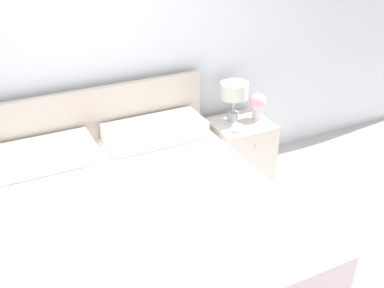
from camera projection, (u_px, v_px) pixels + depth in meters
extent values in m
plane|color=#BCB7B2|center=(98.00, 194.00, 3.82)|extent=(12.00, 12.00, 0.00)
cube|color=white|center=(78.00, 42.00, 3.25)|extent=(8.00, 0.06, 2.60)
cube|color=beige|center=(138.00, 252.00, 2.96)|extent=(1.84, 1.98, 0.31)
cube|color=white|center=(135.00, 219.00, 2.83)|extent=(1.81, 1.94, 0.23)
cube|color=beige|center=(93.00, 146.00, 3.57)|extent=(1.88, 0.05, 0.96)
cube|color=white|center=(38.00, 156.00, 3.15)|extent=(0.77, 0.36, 0.14)
cube|color=white|center=(155.00, 131.00, 3.50)|extent=(0.77, 0.36, 0.14)
cube|color=silver|center=(240.00, 149.00, 3.98)|extent=(0.50, 0.45, 0.52)
sphere|color=#B2AD93|center=(256.00, 146.00, 3.73)|extent=(0.02, 0.02, 0.02)
cylinder|color=#A8B2BC|center=(233.00, 116.00, 3.88)|extent=(0.10, 0.10, 0.08)
cylinder|color=#B7B29E|center=(233.00, 105.00, 3.83)|extent=(0.02, 0.02, 0.13)
cylinder|color=silver|center=(234.00, 90.00, 3.77)|extent=(0.24, 0.24, 0.13)
cylinder|color=silver|center=(257.00, 113.00, 3.91)|extent=(0.09, 0.09, 0.10)
sphere|color=#EFB2C6|center=(258.00, 102.00, 3.85)|extent=(0.15, 0.15, 0.15)
sphere|color=#609356|center=(261.00, 105.00, 3.89)|extent=(0.07, 0.07, 0.07)
cylinder|color=white|center=(239.00, 131.00, 3.71)|extent=(0.12, 0.12, 0.01)
cylinder|color=white|center=(239.00, 128.00, 3.70)|extent=(0.08, 0.08, 0.05)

